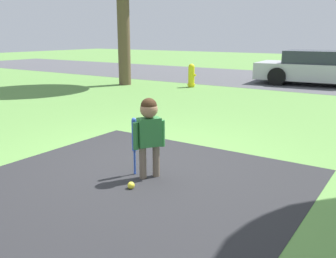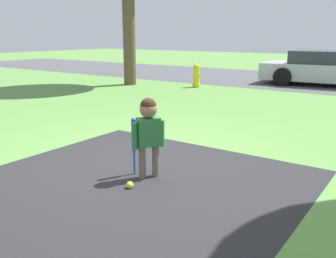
{
  "view_description": "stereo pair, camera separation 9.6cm",
  "coord_description": "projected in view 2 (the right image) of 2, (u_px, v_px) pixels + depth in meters",
  "views": [
    {
      "loc": [
        2.96,
        -3.92,
        1.68
      ],
      "look_at": [
        0.41,
        -0.1,
        0.52
      ],
      "focal_mm": 40.0,
      "sensor_mm": 36.0,
      "label": 1
    },
    {
      "loc": [
        3.04,
        -3.87,
        1.68
      ],
      "look_at": [
        0.41,
        -0.1,
        0.52
      ],
      "focal_mm": 40.0,
      "sensor_mm": 36.0,
      "label": 2
    }
  ],
  "objects": [
    {
      "name": "sports_ball",
      "position": [
        130.0,
        185.0,
        4.2
      ],
      "size": [
        0.08,
        0.08,
        0.08
      ],
      "color": "yellow",
      "rests_on": "ground"
    },
    {
      "name": "child",
      "position": [
        149.0,
        127.0,
        4.39
      ],
      "size": [
        0.27,
        0.34,
        0.97
      ],
      "rotation": [
        0.0,
        0.0,
        0.99
      ],
      "color": "#6B5B4C",
      "rests_on": "ground"
    },
    {
      "name": "baseball_bat",
      "position": [
        134.0,
        138.0,
        4.53
      ],
      "size": [
        0.06,
        0.06,
        0.72
      ],
      "color": "blue",
      "rests_on": "ground"
    },
    {
      "name": "ground_plane",
      "position": [
        148.0,
        160.0,
        5.17
      ],
      "size": [
        60.0,
        60.0,
        0.0
      ],
      "primitive_type": "plane",
      "color": "#5B8C42"
    },
    {
      "name": "parked_car",
      "position": [
        329.0,
        69.0,
        12.57
      ],
      "size": [
        4.53,
        2.24,
        1.15
      ],
      "rotation": [
        0.0,
        0.0,
        0.08
      ],
      "color": "#B7B7BC",
      "rests_on": "ground"
    },
    {
      "name": "street_strip",
      "position": [
        326.0,
        82.0,
        13.46
      ],
      "size": [
        40.0,
        6.0,
        0.01
      ],
      "color": "#4C4C51",
      "rests_on": "ground"
    },
    {
      "name": "fire_hydrant",
      "position": [
        196.0,
        76.0,
        12.2
      ],
      "size": [
        0.29,
        0.26,
        0.76
      ],
      "color": "yellow",
      "rests_on": "ground"
    }
  ]
}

